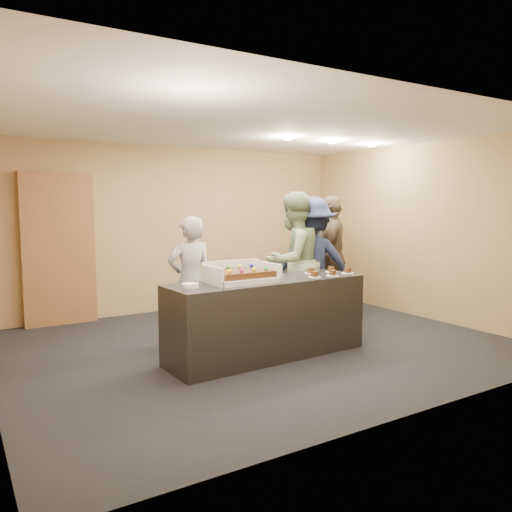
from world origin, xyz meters
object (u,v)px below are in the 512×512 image
sheet_cake (242,273)px  person_server_grey (190,281)px  person_navy_man (312,263)px  plate_stack (190,285)px  storage_cabinet (59,249)px  person_sage_man (293,262)px  person_dark_suit (312,254)px  cake_box (241,277)px  serving_counter (267,318)px  person_brown_extra (331,257)px

sheet_cake → person_server_grey: person_server_grey is taller
person_navy_man → person_server_grey: bearing=27.1°
plate_stack → storage_cabinet: bearing=104.7°
person_sage_man → person_dark_suit: size_ratio=1.02×
cake_box → person_dark_suit: person_dark_suit is taller
person_sage_man → sheet_cake: bearing=20.4°
serving_counter → plate_stack: 1.09m
person_server_grey → person_dark_suit: person_dark_suit is taller
person_brown_extra → person_dark_suit: 0.48m
person_brown_extra → storage_cabinet: bearing=-67.6°
sheet_cake → person_dark_suit: size_ratio=0.34×
serving_counter → plate_stack: (-0.98, -0.04, 0.47)m
person_brown_extra → serving_counter: bearing=-11.1°
serving_counter → person_brown_extra: bearing=28.5°
serving_counter → plate_stack: plate_stack is taller
sheet_cake → plate_stack: size_ratio=3.66×
person_sage_man → serving_counter: bearing=28.7°
sheet_cake → person_navy_man: 1.84m
serving_counter → person_sage_man: person_sage_man is taller
plate_stack → person_sage_man: 2.12m
sheet_cake → person_sage_man: 1.54m
storage_cabinet → plate_stack: 3.04m
person_navy_man → storage_cabinet: bearing=-4.1°
cake_box → sheet_cake: cake_box is taller
plate_stack → person_sage_man: bearing=23.9°
plate_stack → sheet_cake: bearing=3.3°
serving_counter → person_server_grey: 1.14m
plate_stack → person_navy_man: 2.44m
cake_box → person_navy_man: size_ratio=0.41×
person_sage_man → person_navy_man: 0.34m
person_brown_extra → person_dark_suit: size_ratio=1.00×
storage_cabinet → person_navy_man: 3.68m
person_sage_man → person_brown_extra: size_ratio=1.02×
storage_cabinet → person_server_grey: storage_cabinet is taller
sheet_cake → cake_box: bearing=89.0°
cake_box → person_server_grey: person_server_grey is taller
serving_counter → storage_cabinet: size_ratio=1.08×
cake_box → person_sage_man: (1.30, 0.79, 0.02)m
serving_counter → storage_cabinet: 3.45m
serving_counter → sheet_cake: size_ratio=3.74×
sheet_cake → person_navy_man: (1.64, 0.84, -0.07)m
person_navy_man → person_brown_extra: bearing=-122.9°
storage_cabinet → sheet_cake: (1.41, -2.90, -0.11)m
storage_cabinet → sheet_cake: storage_cabinet is taller
serving_counter → person_dark_suit: 2.59m
cake_box → person_brown_extra: size_ratio=0.40×
person_server_grey → person_brown_extra: size_ratio=0.85×
person_dark_suit → cake_box: bearing=52.9°
person_server_grey → person_navy_man: (1.85, -0.09, 0.12)m
person_sage_man → cake_box: bearing=19.5°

